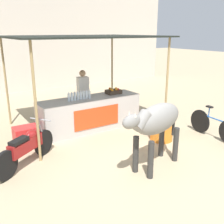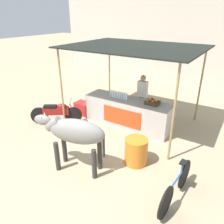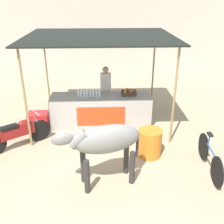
% 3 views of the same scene
% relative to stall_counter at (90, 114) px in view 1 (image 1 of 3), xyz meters
% --- Properties ---
extents(ground_plane, '(60.00, 60.00, 0.00)m').
position_rel_stall_counter_xyz_m(ground_plane, '(0.00, -2.20, -0.48)').
color(ground_plane, tan).
extents(building_wall_far, '(16.00, 0.50, 5.81)m').
position_rel_stall_counter_xyz_m(building_wall_far, '(0.00, 6.38, 2.43)').
color(building_wall_far, beige).
rests_on(building_wall_far, ground).
extents(stall_counter, '(3.00, 0.82, 0.96)m').
position_rel_stall_counter_xyz_m(stall_counter, '(0.00, 0.00, 0.00)').
color(stall_counter, '#B2ADA8').
rests_on(stall_counter, ground).
extents(stall_awning, '(4.20, 3.20, 2.67)m').
position_rel_stall_counter_xyz_m(stall_awning, '(0.00, 0.30, 2.08)').
color(stall_awning, black).
rests_on(stall_awning, ground).
extents(water_bottle_row, '(0.70, 0.07, 0.25)m').
position_rel_stall_counter_xyz_m(water_bottle_row, '(-0.35, -0.05, 0.59)').
color(water_bottle_row, silver).
rests_on(water_bottle_row, stall_counter).
extents(fruit_crate, '(0.44, 0.32, 0.18)m').
position_rel_stall_counter_xyz_m(fruit_crate, '(0.84, 0.05, 0.55)').
color(fruit_crate, '#3F3326').
rests_on(fruit_crate, stall_counter).
extents(vendor_behind_counter, '(0.34, 0.22, 1.65)m').
position_rel_stall_counter_xyz_m(vendor_behind_counter, '(0.17, 0.75, 0.37)').
color(vendor_behind_counter, '#383842').
rests_on(vendor_behind_counter, ground).
extents(cooler_box, '(0.60, 0.44, 0.48)m').
position_rel_stall_counter_xyz_m(cooler_box, '(-1.90, -0.10, -0.24)').
color(cooler_box, red).
rests_on(cooler_box, ground).
extents(water_barrel, '(0.59, 0.59, 0.71)m').
position_rel_stall_counter_xyz_m(water_barrel, '(1.21, -1.73, -0.12)').
color(water_barrel, orange).
rests_on(water_barrel, ground).
extents(cow, '(1.85, 0.87, 1.44)m').
position_rel_stall_counter_xyz_m(cow, '(0.06, -2.73, 0.55)').
color(cow, gray).
rests_on(cow, ground).
extents(motorcycle_parked, '(1.53, 1.09, 0.90)m').
position_rel_stall_counter_xyz_m(motorcycle_parked, '(-2.18, -1.20, -0.05)').
color(motorcycle_parked, black).
rests_on(motorcycle_parked, ground).
extents(bicycle_leaning, '(0.15, 1.66, 0.85)m').
position_rel_stall_counter_xyz_m(bicycle_leaning, '(2.47, -2.40, -0.13)').
color(bicycle_leaning, black).
rests_on(bicycle_leaning, ground).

